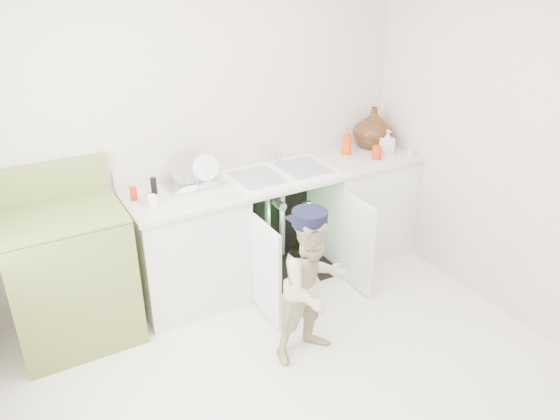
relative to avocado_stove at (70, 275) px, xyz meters
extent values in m
plane|color=beige|center=(1.10, -1.18, -0.50)|extent=(3.50, 3.50, 0.00)
cube|color=beige|center=(1.10, 0.32, 0.75)|extent=(3.50, 2.50, 0.02)
cube|color=beige|center=(1.10, -2.68, 0.75)|extent=(3.50, 2.50, 0.02)
cube|color=beige|center=(2.85, -1.18, 0.75)|extent=(2.50, 3.00, 0.02)
cube|color=white|center=(0.85, 0.02, -0.07)|extent=(0.80, 0.60, 0.86)
cube|color=white|center=(2.45, 0.02, -0.07)|extent=(0.80, 0.60, 0.86)
cube|color=black|center=(1.65, 0.29, -0.07)|extent=(0.80, 0.06, 0.86)
cube|color=black|center=(1.65, 0.02, -0.47)|extent=(0.80, 0.60, 0.06)
cylinder|color=gray|center=(1.58, 0.12, -0.05)|extent=(0.05, 0.05, 0.70)
cylinder|color=gray|center=(1.72, 0.12, -0.05)|extent=(0.05, 0.05, 0.70)
cylinder|color=gray|center=(1.65, 0.07, 0.12)|extent=(0.07, 0.18, 0.07)
cube|color=white|center=(1.25, -0.48, -0.10)|extent=(0.03, 0.40, 0.76)
cube|color=white|center=(2.05, -0.48, -0.10)|extent=(0.02, 0.40, 0.76)
cube|color=beige|center=(1.65, 0.02, 0.39)|extent=(2.44, 0.64, 0.03)
cube|color=beige|center=(1.65, 0.31, 0.48)|extent=(2.44, 0.02, 0.15)
cube|color=white|center=(1.65, 0.02, 0.40)|extent=(0.85, 0.55, 0.02)
cube|color=gray|center=(1.45, 0.02, 0.41)|extent=(0.34, 0.40, 0.01)
cube|color=gray|center=(1.86, 0.02, 0.41)|extent=(0.34, 0.40, 0.01)
cylinder|color=silver|center=(1.65, 0.24, 0.49)|extent=(0.03, 0.03, 0.17)
cylinder|color=silver|center=(1.65, 0.18, 0.57)|extent=(0.02, 0.14, 0.02)
cylinder|color=silver|center=(1.76, 0.24, 0.44)|extent=(0.04, 0.04, 0.06)
cylinder|color=silver|center=(2.78, -0.29, 0.05)|extent=(0.01, 0.01, 0.70)
cube|color=silver|center=(2.78, -0.20, 0.43)|extent=(0.04, 0.02, 0.06)
cube|color=silver|center=(0.97, 0.14, 0.41)|extent=(0.41, 0.27, 0.02)
cylinder|color=silver|center=(0.93, 0.16, 0.48)|extent=(0.25, 0.09, 0.25)
cylinder|color=white|center=(1.08, 0.14, 0.47)|extent=(0.20, 0.05, 0.20)
cylinder|color=silver|center=(0.81, 0.04, 0.48)|extent=(0.01, 0.01, 0.12)
cylinder|color=silver|center=(0.89, 0.04, 0.48)|extent=(0.01, 0.01, 0.12)
cylinder|color=silver|center=(0.97, 0.04, 0.48)|extent=(0.01, 0.01, 0.12)
cylinder|color=silver|center=(1.05, 0.04, 0.48)|extent=(0.01, 0.01, 0.12)
cylinder|color=silver|center=(1.13, 0.04, 0.48)|extent=(0.01, 0.01, 0.12)
imported|color=#4C2315|center=(2.65, 0.16, 0.58)|extent=(0.34, 0.34, 0.35)
imported|color=red|center=(2.34, 0.12, 0.52)|extent=(0.09, 0.09, 0.23)
imported|color=silver|center=(2.65, -0.04, 0.51)|extent=(0.09, 0.10, 0.21)
cylinder|color=#BA310F|center=(2.50, -0.10, 0.46)|extent=(0.08, 0.08, 0.11)
cylinder|color=#A5280E|center=(0.52, 0.10, 0.45)|extent=(0.05, 0.05, 0.10)
cylinder|color=tan|center=(0.57, 0.02, 0.44)|extent=(0.06, 0.06, 0.08)
cylinder|color=black|center=(0.67, 0.14, 0.46)|extent=(0.04, 0.04, 0.12)
cube|color=white|center=(0.59, -0.08, 0.45)|extent=(0.05, 0.05, 0.09)
cube|color=olive|center=(0.00, -0.01, -0.03)|extent=(0.78, 0.65, 0.94)
cube|color=olive|center=(0.00, -0.01, 0.46)|extent=(0.78, 0.65, 0.02)
cube|color=olive|center=(0.00, 0.28, 0.59)|extent=(0.78, 0.06, 0.25)
cylinder|color=black|center=(-0.19, -0.17, 0.45)|extent=(0.17, 0.17, 0.02)
cylinder|color=silver|center=(-0.19, -0.17, 0.47)|extent=(0.21, 0.21, 0.01)
cylinder|color=black|center=(-0.19, 0.15, 0.45)|extent=(0.17, 0.17, 0.02)
cylinder|color=silver|center=(-0.19, 0.15, 0.47)|extent=(0.21, 0.21, 0.01)
cylinder|color=black|center=(0.19, -0.17, 0.45)|extent=(0.17, 0.17, 0.02)
cylinder|color=silver|center=(0.19, -0.17, 0.47)|extent=(0.21, 0.21, 0.01)
cylinder|color=black|center=(0.19, 0.15, 0.45)|extent=(0.17, 0.17, 0.02)
cylinder|color=silver|center=(0.19, 0.15, 0.47)|extent=(0.21, 0.21, 0.01)
imported|color=beige|center=(1.34, -0.96, 0.03)|extent=(0.55, 0.44, 1.06)
cylinder|color=black|center=(1.34, -0.96, 0.53)|extent=(0.24, 0.24, 0.09)
cube|color=black|center=(1.33, -0.86, 0.49)|extent=(0.18, 0.10, 0.01)
cube|color=black|center=(1.68, -0.32, 0.22)|extent=(0.07, 0.01, 0.14)
cube|color=#26F23F|center=(1.68, -0.33, 0.22)|extent=(0.06, 0.00, 0.12)
camera|label=1|loc=(-0.29, -3.41, 2.03)|focal=35.00mm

